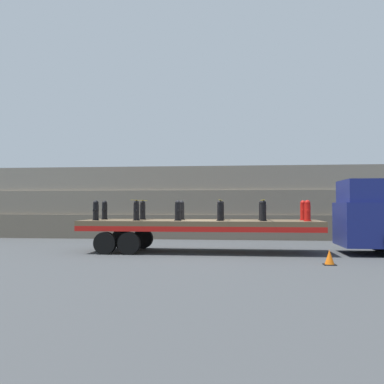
% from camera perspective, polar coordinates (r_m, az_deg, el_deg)
% --- Properties ---
extents(ground_plane, '(120.00, 120.00, 0.00)m').
position_cam_1_polar(ground_plane, '(17.30, 1.09, -8.01)').
color(ground_plane, '#3F4244').
extents(rock_cliff, '(60.00, 3.30, 4.04)m').
position_cam_1_polar(rock_cliff, '(24.84, 2.68, -1.43)').
color(rock_cliff, '#706656').
rests_on(rock_cliff, ground_plane).
extents(truck_cab, '(2.72, 2.57, 2.85)m').
position_cam_1_polar(truck_cab, '(17.92, 23.43, -3.06)').
color(truck_cab, navy).
rests_on(truck_cab, ground_plane).
extents(flatbed_trailer, '(9.47, 2.64, 1.28)m').
position_cam_1_polar(flatbed_trailer, '(17.26, -0.44, -4.50)').
color(flatbed_trailer, brown).
rests_on(flatbed_trailer, ground_plane).
extents(fire_hydrant_black_near_0, '(0.28, 0.47, 0.80)m').
position_cam_1_polar(fire_hydrant_black_near_0, '(17.51, -12.70, -2.43)').
color(fire_hydrant_black_near_0, black).
rests_on(fire_hydrant_black_near_0, flatbed_trailer).
extents(fire_hydrant_black_far_0, '(0.28, 0.47, 0.80)m').
position_cam_1_polar(fire_hydrant_black_far_0, '(18.58, -11.58, -2.40)').
color(fire_hydrant_black_far_0, black).
rests_on(fire_hydrant_black_far_0, flatbed_trailer).
extents(fire_hydrant_black_near_1, '(0.28, 0.47, 0.80)m').
position_cam_1_polar(fire_hydrant_black_near_1, '(17.05, -7.43, -2.48)').
color(fire_hydrant_black_near_1, black).
rests_on(fire_hydrant_black_near_1, flatbed_trailer).
extents(fire_hydrant_black_far_1, '(0.28, 0.47, 0.80)m').
position_cam_1_polar(fire_hydrant_black_far_1, '(18.14, -6.59, -2.44)').
color(fire_hydrant_black_far_1, black).
rests_on(fire_hydrant_black_far_1, flatbed_trailer).
extents(fire_hydrant_black_near_2, '(0.28, 0.47, 0.80)m').
position_cam_1_polar(fire_hydrant_black_near_2, '(16.73, -1.91, -2.51)').
color(fire_hydrant_black_near_2, black).
rests_on(fire_hydrant_black_near_2, flatbed_trailer).
extents(fire_hydrant_black_far_2, '(0.28, 0.47, 0.80)m').
position_cam_1_polar(fire_hydrant_black_far_2, '(17.84, -1.40, -2.46)').
color(fire_hydrant_black_far_2, black).
rests_on(fire_hydrant_black_far_2, flatbed_trailer).
extents(fire_hydrant_black_near_3, '(0.28, 0.47, 0.80)m').
position_cam_1_polar(fire_hydrant_black_near_3, '(16.58, 3.76, -2.52)').
color(fire_hydrant_black_near_3, black).
rests_on(fire_hydrant_black_near_3, flatbed_trailer).
extents(fire_hydrant_black_far_3, '(0.28, 0.47, 0.80)m').
position_cam_1_polar(fire_hydrant_black_far_3, '(17.70, 3.92, -2.47)').
color(fire_hydrant_black_far_3, black).
rests_on(fire_hydrant_black_far_3, flatbed_trailer).
extents(fire_hydrant_black_near_4, '(0.28, 0.47, 0.80)m').
position_cam_1_polar(fire_hydrant_black_near_4, '(16.59, 9.48, -2.50)').
color(fire_hydrant_black_near_4, black).
rests_on(fire_hydrant_black_near_4, flatbed_trailer).
extents(fire_hydrant_black_far_4, '(0.28, 0.47, 0.80)m').
position_cam_1_polar(fire_hydrant_black_far_4, '(17.71, 9.28, -2.45)').
color(fire_hydrant_black_far_4, black).
rests_on(fire_hydrant_black_far_4, flatbed_trailer).
extents(fire_hydrant_red_near_5, '(0.28, 0.47, 0.80)m').
position_cam_1_polar(fire_hydrant_red_near_5, '(16.76, 15.14, -2.45)').
color(fire_hydrant_red_near_5, red).
rests_on(fire_hydrant_red_near_5, flatbed_trailer).
extents(fire_hydrant_red_far_5, '(0.28, 0.47, 0.80)m').
position_cam_1_polar(fire_hydrant_red_far_5, '(17.87, 14.59, -2.41)').
color(fire_hydrant_red_far_5, red).
rests_on(fire_hydrant_red_far_5, flatbed_trailer).
extents(cargo_strap_rear, '(0.05, 2.75, 0.01)m').
position_cam_1_polar(cargo_strap_rear, '(17.59, -6.99, -1.10)').
color(cargo_strap_rear, yellow).
rests_on(cargo_strap_rear, fire_hydrant_black_near_1).
extents(cargo_strap_middle, '(0.05, 2.75, 0.01)m').
position_cam_1_polar(cargo_strap_middle, '(17.14, 3.84, -1.09)').
color(cargo_strap_middle, yellow).
rests_on(cargo_strap_middle, fire_hydrant_black_near_3).
extents(cargo_strap_front, '(0.05, 2.75, 0.01)m').
position_cam_1_polar(cargo_strap_front, '(17.15, 9.37, -1.07)').
color(cargo_strap_front, yellow).
rests_on(cargo_strap_front, fire_hydrant_black_near_4).
extents(traffic_cone, '(0.39, 0.39, 0.48)m').
position_cam_1_polar(traffic_cone, '(14.30, 17.86, -8.32)').
color(traffic_cone, black).
rests_on(traffic_cone, ground_plane).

